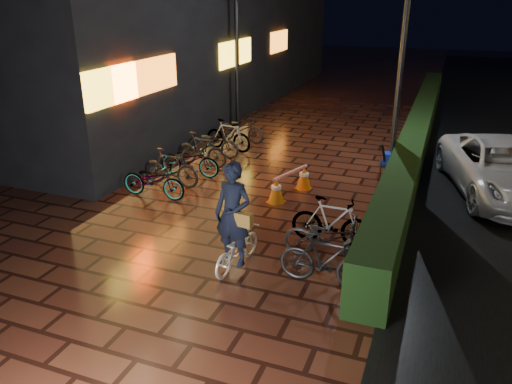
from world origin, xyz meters
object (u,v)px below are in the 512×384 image
at_px(van, 503,169).
at_px(cart_assembly, 390,160).
at_px(traffic_barrier, 291,183).
at_px(cyclist, 235,230).

distance_m(van, cart_assembly, 2.73).
distance_m(van, traffic_barrier, 5.20).
relative_size(cyclist, traffic_barrier, 1.32).
relative_size(van, cyclist, 2.34).
bearing_deg(cyclist, traffic_barrier, 91.81).
bearing_deg(van, cart_assembly, 161.48).
bearing_deg(cart_assembly, cyclist, -108.91).
bearing_deg(cyclist, cart_assembly, 71.09).
xyz_separation_m(cyclist, cart_assembly, (1.98, 5.79, -0.23)).
distance_m(traffic_barrier, cart_assembly, 2.96).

